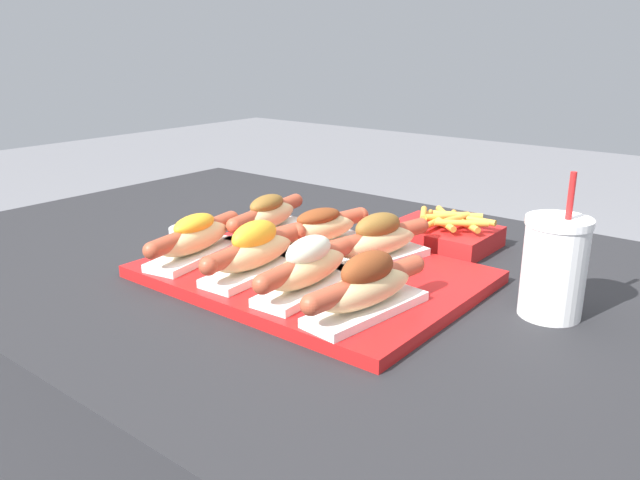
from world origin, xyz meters
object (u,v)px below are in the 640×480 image
(hot_dog_3, at_px, (367,287))
(fries_basket, at_px, (443,234))
(serving_tray, at_px, (312,274))
(sauce_bowl, at_px, (188,233))
(hot_dog_2, at_px, (309,267))
(hot_dog_5, at_px, (319,230))
(drink_cup, at_px, (554,267))
(hot_dog_1, at_px, (256,251))
(hot_dog_0, at_px, (195,238))
(hot_dog_4, at_px, (267,216))
(hot_dog_6, at_px, (378,241))

(hot_dog_3, bearing_deg, fries_basket, 103.07)
(serving_tray, xyz_separation_m, sauce_bowl, (-0.30, 0.01, 0.01))
(hot_dog_2, xyz_separation_m, fries_basket, (0.02, 0.35, -0.03))
(hot_dog_5, distance_m, fries_basket, 0.23)
(drink_cup, bearing_deg, fries_basket, 144.74)
(hot_dog_1, distance_m, drink_cup, 0.41)
(hot_dog_2, relative_size, hot_dog_3, 1.00)
(hot_dog_0, height_order, hot_dog_3, hot_dog_3)
(serving_tray, height_order, hot_dog_3, hot_dog_3)
(serving_tray, bearing_deg, hot_dog_0, -155.74)
(serving_tray, relative_size, sauce_bowl, 7.17)
(hot_dog_2, bearing_deg, fries_basket, 86.56)
(sauce_bowl, distance_m, drink_cup, 0.63)
(hot_dog_1, height_order, hot_dog_4, hot_dog_1)
(hot_dog_3, bearing_deg, sauce_bowl, 168.57)
(hot_dog_3, bearing_deg, hot_dog_5, 141.91)
(serving_tray, height_order, hot_dog_4, hot_dog_4)
(serving_tray, relative_size, drink_cup, 2.46)
(hot_dog_3, bearing_deg, hot_dog_1, 176.16)
(hot_dog_0, relative_size, sauce_bowl, 3.26)
(hot_dog_2, bearing_deg, hot_dog_4, 145.14)
(serving_tray, relative_size, hot_dog_1, 2.17)
(hot_dog_3, height_order, drink_cup, drink_cup)
(hot_dog_0, bearing_deg, hot_dog_2, 1.48)
(hot_dog_4, xyz_separation_m, fries_basket, (0.25, 0.19, -0.03))
(hot_dog_2, bearing_deg, hot_dog_5, 124.27)
(hot_dog_1, xyz_separation_m, hot_dog_5, (-0.00, 0.15, -0.00))
(hot_dog_3, relative_size, drink_cup, 1.13)
(serving_tray, height_order, drink_cup, drink_cup)
(hot_dog_0, xyz_separation_m, fries_basket, (0.25, 0.35, -0.03))
(hot_dog_5, xyz_separation_m, sauce_bowl, (-0.25, -0.07, -0.04))
(hot_dog_2, xyz_separation_m, drink_cup, (0.27, 0.17, 0.01))
(hot_dog_0, relative_size, hot_dog_3, 0.99)
(hot_dog_1, bearing_deg, serving_tray, 55.93)
(hot_dog_2, relative_size, hot_dog_4, 1.01)
(hot_dog_6, xyz_separation_m, drink_cup, (0.26, 0.01, 0.01))
(hot_dog_0, bearing_deg, sauce_bowl, 145.30)
(hot_dog_5, bearing_deg, hot_dog_0, -128.54)
(hot_dog_3, relative_size, fries_basket, 1.23)
(hot_dog_2, height_order, drink_cup, drink_cup)
(hot_dog_2, distance_m, drink_cup, 0.32)
(drink_cup, bearing_deg, serving_tray, -163.55)
(hot_dog_3, relative_size, hot_dog_4, 1.01)
(hot_dog_4, xyz_separation_m, drink_cup, (0.50, 0.01, 0.02))
(fries_basket, bearing_deg, hot_dog_5, -122.19)
(hot_dog_3, xyz_separation_m, drink_cup, (0.17, 0.18, 0.01))
(hot_dog_3, distance_m, hot_dog_4, 0.37)
(hot_dog_0, xyz_separation_m, hot_dog_1, (0.13, 0.01, 0.00))
(hot_dog_1, relative_size, hot_dog_5, 1.01)
(hot_dog_6, height_order, sauce_bowl, hot_dog_6)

